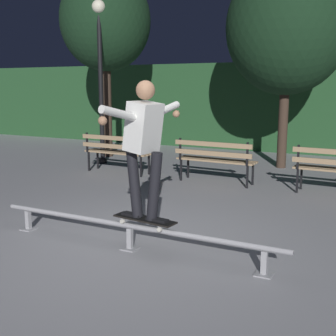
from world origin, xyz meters
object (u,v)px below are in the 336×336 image
park_bench_leftmost (116,149)px  lamp_post_left (100,62)px  grind_rail (130,229)px  park_bench_left_center (215,157)px  tree_behind_benches (288,27)px  skateboarder (144,139)px  tree_far_left (105,21)px  skateboard (145,220)px

park_bench_leftmost → lamp_post_left: (-1.00, 0.92, 1.94)m
grind_rail → park_bench_left_center: bearing=95.5°
park_bench_left_center → lamp_post_left: lamp_post_left is taller
tree_behind_benches → lamp_post_left: bearing=-160.9°
park_bench_leftmost → park_bench_left_center: same height
skateboarder → tree_far_left: (-4.39, 5.68, 2.24)m
skateboard → park_bench_left_center: park_bench_left_center is taller
skateboard → tree_behind_benches: 6.72m
skateboarder → lamp_post_left: bearing=129.7°
skateboard → park_bench_leftmost: 4.73m
skateboarder → skateboard: bearing=172.7°
park_bench_left_center → tree_behind_benches: size_ratio=0.34×
skateboarder → park_bench_leftmost: 4.80m
park_bench_left_center → tree_behind_benches: (0.80, 2.34, 2.67)m
skateboard → lamp_post_left: (-3.88, 4.68, 2.09)m
park_bench_leftmost → park_bench_left_center: size_ratio=1.00×
grind_rail → skateboard: bearing=0.0°
skateboarder → tree_far_left: tree_far_left is taller
grind_rail → tree_behind_benches: 6.80m
grind_rail → skateboard: skateboard is taller
skateboarder → park_bench_left_center: bearing=98.5°
skateboarder → park_bench_leftmost: (-2.88, 3.76, -0.79)m
tree_behind_benches → lamp_post_left: 4.42m
grind_rail → skateboarder: 1.10m
skateboard → tree_behind_benches: tree_behind_benches is taller
skateboarder → park_bench_left_center: (-0.56, 3.76, -0.79)m
skateboard → lamp_post_left: lamp_post_left is taller
tree_far_left → skateboard: bearing=-52.3°
tree_behind_benches → lamp_post_left: (-4.12, -1.42, -0.73)m
park_bench_leftmost → tree_far_left: bearing=128.2°
skateboard → tree_far_left: 7.85m
grind_rail → skateboarder: bearing=-0.1°
grind_rail → park_bench_left_center: size_ratio=2.33×
grind_rail → lamp_post_left: size_ratio=0.96×
park_bench_left_center → lamp_post_left: 3.95m
park_bench_leftmost → lamp_post_left: bearing=137.5°
skateboarder → tree_behind_benches: tree_behind_benches is taller
park_bench_leftmost → grind_rail: bearing=-54.6°
skateboard → tree_far_left: size_ratio=0.16×
grind_rail → tree_far_left: bearing=126.4°
skateboard → skateboarder: bearing=-7.3°
lamp_post_left → grind_rail: bearing=-51.8°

